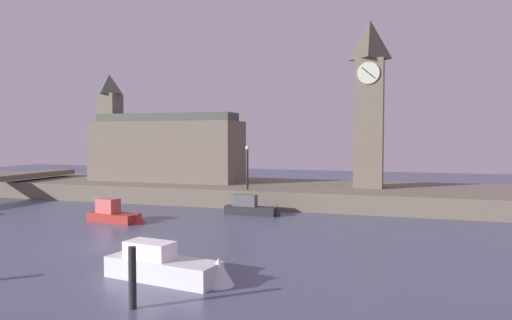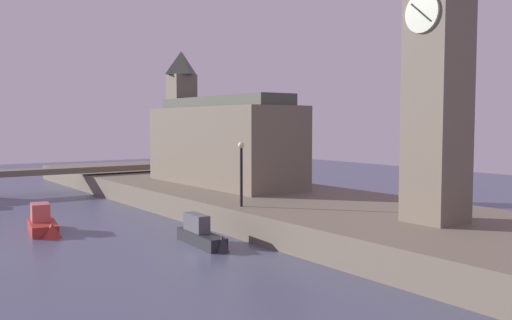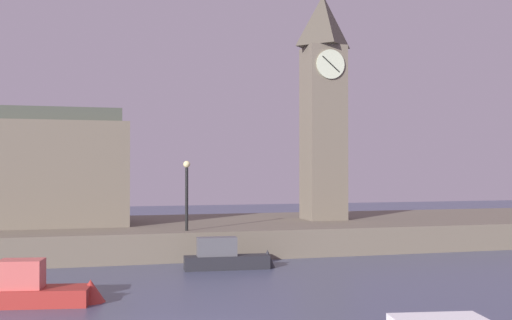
{
  "view_description": "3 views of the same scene",
  "coord_description": "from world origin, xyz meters",
  "px_view_note": "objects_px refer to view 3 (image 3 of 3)",
  "views": [
    {
      "loc": [
        14.72,
        -21.96,
        5.85
      ],
      "look_at": [
        3.22,
        14.22,
        3.98
      ],
      "focal_mm": 33.52,
      "sensor_mm": 36.0,
      "label": 1
    },
    {
      "loc": [
        27.75,
        -2.15,
        6.19
      ],
      "look_at": [
        3.36,
        15.27,
        4.16
      ],
      "focal_mm": 39.01,
      "sensor_mm": 36.0,
      "label": 2
    },
    {
      "loc": [
        -2.54,
        -16.52,
        4.77
      ],
      "look_at": [
        6.53,
        17.36,
        5.19
      ],
      "focal_mm": 43.19,
      "sensor_mm": 36.0,
      "label": 3
    }
  ],
  "objects_px": {
    "streetlamp": "(187,187)",
    "boat_dinghy_red": "(45,290)",
    "clock_tower": "(323,103)",
    "boat_barge_dark": "(231,258)"
  },
  "relations": [
    {
      "from": "streetlamp",
      "to": "boat_dinghy_red",
      "type": "distance_m",
      "value": 11.49
    },
    {
      "from": "clock_tower",
      "to": "streetlamp",
      "type": "distance_m",
      "value": 11.62
    },
    {
      "from": "streetlamp",
      "to": "boat_barge_dark",
      "type": "relative_size",
      "value": 0.81
    },
    {
      "from": "streetlamp",
      "to": "boat_barge_dark",
      "type": "bearing_deg",
      "value": -64.66
    },
    {
      "from": "clock_tower",
      "to": "boat_barge_dark",
      "type": "relative_size",
      "value": 3.19
    },
    {
      "from": "boat_barge_dark",
      "to": "streetlamp",
      "type": "bearing_deg",
      "value": 115.34
    },
    {
      "from": "clock_tower",
      "to": "boat_dinghy_red",
      "type": "xyz_separation_m",
      "value": [
        -15.64,
        -13.71,
        -8.35
      ]
    },
    {
      "from": "streetlamp",
      "to": "clock_tower",
      "type": "bearing_deg",
      "value": 26.6
    },
    {
      "from": "boat_barge_dark",
      "to": "boat_dinghy_red",
      "type": "xyz_separation_m",
      "value": [
        -7.9,
        -5.65,
        -0.02
      ]
    },
    {
      "from": "clock_tower",
      "to": "boat_dinghy_red",
      "type": "relative_size",
      "value": 3.14
    }
  ]
}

